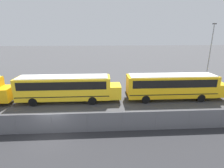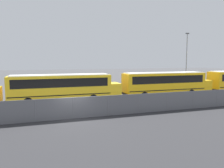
{
  "view_description": "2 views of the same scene",
  "coord_description": "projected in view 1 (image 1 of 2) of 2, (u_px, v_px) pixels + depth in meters",
  "views": [
    {
      "loc": [
        4.4,
        -13.74,
        8.56
      ],
      "look_at": [
        5.67,
        7.7,
        2.1
      ],
      "focal_mm": 28.0,
      "sensor_mm": 36.0,
      "label": 1
    },
    {
      "loc": [
        -2.61,
        -18.27,
        4.96
      ],
      "look_at": [
        5.71,
        6.73,
        2.07
      ],
      "focal_mm": 35.0,
      "sensor_mm": 36.0,
      "label": 2
    }
  ],
  "objects": [
    {
      "name": "light_pole",
      "position": [
        210.0,
        51.0,
        30.31
      ],
      "size": [
        0.6,
        0.24,
        9.91
      ],
      "color": "gray",
      "rests_on": "ground_plane"
    },
    {
      "name": "fence",
      "position": [
        52.0,
        124.0,
        15.08
      ],
      "size": [
        79.48,
        0.07,
        1.84
      ],
      "color": "#9EA0A5",
      "rests_on": "ground_plane"
    },
    {
      "name": "school_bus_2",
      "position": [
        66.0,
        87.0,
        21.67
      ],
      "size": [
        12.84,
        2.6,
        3.33
      ],
      "color": "yellow",
      "rests_on": "ground_plane"
    },
    {
      "name": "ground_plane",
      "position": [
        53.0,
        133.0,
        15.35
      ],
      "size": [
        200.0,
        200.0,
        0.0
      ],
      "primitive_type": "plane",
      "color": "#424244"
    },
    {
      "name": "school_bus_3",
      "position": [
        173.0,
        85.0,
        22.47
      ],
      "size": [
        12.84,
        2.6,
        3.33
      ],
      "color": "yellow",
      "rests_on": "ground_plane"
    }
  ]
}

